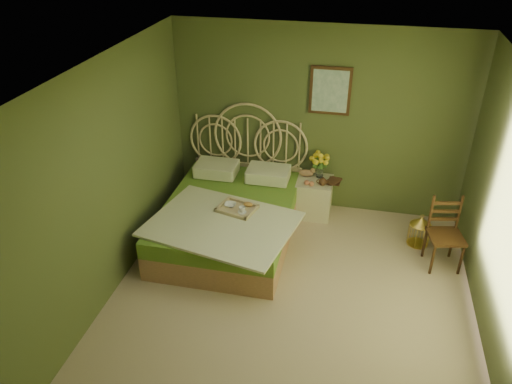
% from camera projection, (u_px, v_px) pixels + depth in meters
% --- Properties ---
extents(floor, '(4.50, 4.50, 0.00)m').
position_uv_depth(floor, '(288.00, 307.00, 5.51)').
color(floor, tan).
rests_on(floor, ground).
extents(ceiling, '(4.50, 4.50, 0.00)m').
position_uv_depth(ceiling, '(299.00, 77.00, 4.20)').
color(ceiling, silver).
rests_on(ceiling, wall_back).
extents(wall_back, '(4.00, 0.00, 4.00)m').
position_uv_depth(wall_back, '(318.00, 122.00, 6.76)').
color(wall_back, '#49572D').
rests_on(wall_back, floor).
extents(wall_left, '(0.00, 4.50, 4.50)m').
position_uv_depth(wall_left, '(104.00, 185.00, 5.23)').
color(wall_left, '#49572D').
rests_on(wall_left, floor).
extents(wall_art, '(0.54, 0.04, 0.64)m').
position_uv_depth(wall_art, '(330.00, 91.00, 6.48)').
color(wall_art, black).
rests_on(wall_art, wall_back).
extents(bed, '(1.90, 2.39, 1.49)m').
position_uv_depth(bed, '(230.00, 215.00, 6.53)').
color(bed, tan).
rests_on(bed, floor).
extents(nightstand, '(0.49, 0.49, 0.97)m').
position_uv_depth(nightstand, '(315.00, 192.00, 7.01)').
color(nightstand, beige).
rests_on(nightstand, floor).
extents(chair, '(0.46, 0.46, 0.89)m').
position_uv_depth(chair, '(446.00, 228.00, 5.97)').
color(chair, black).
rests_on(chair, floor).
extents(birdcage, '(0.27, 0.27, 0.41)m').
position_uv_depth(birdcage, '(419.00, 231.00, 6.44)').
color(birdcage, gold).
rests_on(birdcage, floor).
extents(book_lower, '(0.20, 0.25, 0.02)m').
position_uv_depth(book_lower, '(328.00, 180.00, 6.88)').
color(book_lower, '#381E0F').
rests_on(book_lower, nightstand).
extents(book_upper, '(0.25, 0.28, 0.02)m').
position_uv_depth(book_upper, '(328.00, 179.00, 6.87)').
color(book_upper, '#472819').
rests_on(book_upper, nightstand).
extents(cereal_bowl, '(0.15, 0.15, 0.04)m').
position_uv_depth(cereal_bowl, '(230.00, 205.00, 6.25)').
color(cereal_bowl, white).
rests_on(cereal_bowl, bed).
extents(coffee_cup, '(0.10, 0.10, 0.08)m').
position_uv_depth(coffee_cup, '(242.00, 210.00, 6.11)').
color(coffee_cup, white).
rests_on(coffee_cup, bed).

